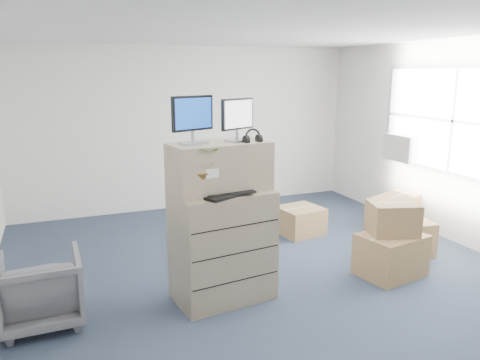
# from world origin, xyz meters

# --- Properties ---
(ground) EXTENTS (7.00, 7.00, 0.00)m
(ground) POSITION_xyz_m (0.00, 0.00, 0.00)
(ground) COLOR #22283D
(ground) RESTS_ON ground
(wall_back) EXTENTS (6.00, 0.02, 2.80)m
(wall_back) POSITION_xyz_m (0.00, 3.51, 1.40)
(wall_back) COLOR silver
(wall_back) RESTS_ON ground
(window) EXTENTS (0.07, 2.72, 1.52)m
(window) POSITION_xyz_m (2.96, 0.50, 1.70)
(window) COLOR gray
(window) RESTS_ON wall_right
(ac_unit) EXTENTS (0.24, 0.60, 0.40)m
(ac_unit) POSITION_xyz_m (2.87, 1.40, 1.20)
(ac_unit) COLOR beige
(ac_unit) RESTS_ON wall_right
(filing_cabinet_lower) EXTENTS (1.07, 0.73, 1.17)m
(filing_cabinet_lower) POSITION_xyz_m (-0.62, -0.04, 0.58)
(filing_cabinet_lower) COLOR gray
(filing_cabinet_lower) RESTS_ON ground
(filing_cabinet_upper) EXTENTS (1.06, 0.62, 0.50)m
(filing_cabinet_upper) POSITION_xyz_m (-0.63, 0.02, 1.42)
(filing_cabinet_upper) COLOR gray
(filing_cabinet_upper) RESTS_ON filing_cabinet_lower
(monitor_left) EXTENTS (0.46, 0.26, 0.47)m
(monitor_left) POSITION_xyz_m (-0.90, 0.02, 1.93)
(monitor_left) COLOR #99999E
(monitor_left) RESTS_ON filing_cabinet_upper
(monitor_right) EXTENTS (0.41, 0.25, 0.43)m
(monitor_right) POSITION_xyz_m (-0.43, 0.03, 1.91)
(monitor_right) COLOR #99999E
(monitor_right) RESTS_ON filing_cabinet_upper
(headphones) EXTENTS (0.18, 0.04, 0.18)m
(headphones) POSITION_xyz_m (-0.31, -0.08, 1.72)
(headphones) COLOR black
(headphones) RESTS_ON filing_cabinet_upper
(keyboard) EXTENTS (0.61, 0.45, 0.03)m
(keyboard) POSITION_xyz_m (-0.62, -0.19, 1.18)
(keyboard) COLOR black
(keyboard) RESTS_ON filing_cabinet_lower
(mouse) EXTENTS (0.14, 0.11, 0.04)m
(mouse) POSITION_xyz_m (-0.33, -0.12, 1.19)
(mouse) COLOR silver
(mouse) RESTS_ON filing_cabinet_lower
(water_bottle) EXTENTS (0.09, 0.09, 0.32)m
(water_bottle) POSITION_xyz_m (-0.54, 0.04, 1.33)
(water_bottle) COLOR #9CA0A4
(water_bottle) RESTS_ON filing_cabinet_lower
(phone_dock) EXTENTS (0.07, 0.06, 0.13)m
(phone_dock) POSITION_xyz_m (-0.68, 0.03, 1.21)
(phone_dock) COLOR silver
(phone_dock) RESTS_ON filing_cabinet_lower
(external_drive) EXTENTS (0.25, 0.19, 0.07)m
(external_drive) POSITION_xyz_m (-0.34, 0.11, 1.20)
(external_drive) COLOR black
(external_drive) RESTS_ON filing_cabinet_lower
(tissue_box) EXTENTS (0.30, 0.19, 0.11)m
(tissue_box) POSITION_xyz_m (-0.30, 0.08, 1.29)
(tissue_box) COLOR #3F90D7
(tissue_box) RESTS_ON external_drive
(potted_plant) EXTENTS (0.40, 0.44, 0.41)m
(potted_plant) POSITION_xyz_m (-0.89, -0.15, 1.40)
(potted_plant) COLOR #9FBC97
(potted_plant) RESTS_ON filing_cabinet_lower
(office_chair) EXTENTS (0.75, 0.70, 0.76)m
(office_chair) POSITION_xyz_m (-2.40, 0.11, 0.38)
(office_chair) COLOR slate
(office_chair) RESTS_ON ground
(cardboard_boxes) EXTENTS (2.24, 2.34, 0.88)m
(cardboard_boxes) POSITION_xyz_m (1.77, 0.49, 0.29)
(cardboard_boxes) COLOR olive
(cardboard_boxes) RESTS_ON ground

